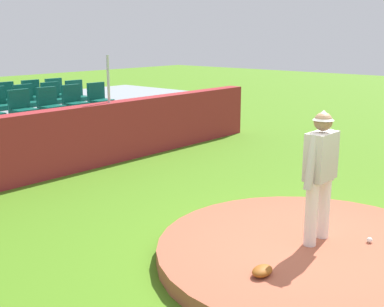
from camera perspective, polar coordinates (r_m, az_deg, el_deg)
The scene contains 17 objects.
ground_plane at distance 6.78m, azimuth 13.70°, elevation -11.79°, with size 60.00×60.00×0.00m, color #477819.
pitchers_mound at distance 6.74m, azimuth 13.74°, elevation -11.03°, with size 4.06×4.06×0.20m, color #A2523A.
pitcher at distance 6.55m, azimuth 14.46°, elevation -1.50°, with size 0.72×0.27×1.74m.
baseball at distance 7.01m, azimuth 19.63°, elevation -9.29°, with size 0.07×0.07×0.07m, color white.
fielding_glove at distance 5.83m, azimuth 8.03°, elevation -13.14°, with size 0.30×0.20×0.11m, color #8E4A15.
brick_barrier at distance 10.52m, azimuth -16.12°, elevation 1.04°, with size 12.80×0.40×1.37m, color maroon.
fence_post_right at distance 11.29m, azimuth -9.54°, elevation 8.40°, with size 0.06×0.06×1.05m, color silver.
stadium_chair_3 at distance 11.21m, azimuth -18.87°, elevation 5.16°, with size 0.48×0.44×0.50m.
stadium_chair_4 at distance 11.56m, azimuth -15.96°, elevation 5.59°, with size 0.48×0.44×0.50m.
stadium_chair_5 at distance 11.97m, azimuth -13.31°, elevation 6.01°, with size 0.48×0.44×0.50m.
stadium_chair_6 at distance 12.36m, azimuth -10.60°, elevation 6.36°, with size 0.48×0.44×0.50m.
stadium_chair_11 at distance 12.33m, azimuth -18.46°, elevation 5.88°, with size 0.48×0.44×0.50m.
stadium_chair_12 at distance 12.72m, azimuth -15.62°, elevation 6.29°, with size 0.48×0.44×0.50m.
stadium_chair_13 at distance 13.11m, azimuth -13.04°, elevation 6.64°, with size 0.48×0.44×0.50m.
stadium_chair_18 at distance 13.10m, azimuth -20.38°, elevation 6.14°, with size 0.48×0.44×0.50m.
stadium_chair_19 at distance 13.47m, azimuth -17.69°, elevation 6.53°, with size 0.48×0.44×0.50m.
stadium_chair_20 at distance 13.79m, azimuth -15.25°, elevation 6.84°, with size 0.48×0.44×0.50m.
Camera 1 is at (-5.52, -2.72, 2.85)m, focal length 46.68 mm.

